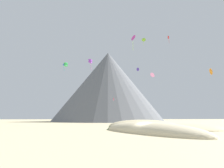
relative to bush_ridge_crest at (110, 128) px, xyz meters
The scene contains 21 objects.
ground_plane 12.28m from the bush_ridge_crest, 66.32° to the right, with size 400.00×400.00×0.00m, color beige.
dune_foreground_left 16.73m from the bush_ridge_crest, 48.11° to the left, with size 23.20×15.89×4.22m, color beige.
dune_foreground_right 17.96m from the bush_ridge_crest, ahead, with size 15.55×18.97×2.68m, color #CCBA8E.
dune_midground 11.54m from the bush_ridge_crest, 55.91° to the right, with size 27.71×8.40×4.09m, color beige.
bush_ridge_crest is the anchor object (origin of this frame).
bush_near_right 22.04m from the bush_ridge_crest, 10.70° to the right, with size 1.56×1.56×0.80m, color #477238.
bush_scatter_east 16.66m from the bush_ridge_crest, ahead, with size 1.75×1.75×1.01m, color #477238.
bush_far_right 23.12m from the bush_ridge_crest, 30.17° to the left, with size 2.42×2.42×0.64m, color #477238.
bush_near_left 13.15m from the bush_ridge_crest, 33.48° to the right, with size 2.54×2.54×1.09m, color #668C4C.
bush_far_left 13.69m from the bush_ridge_crest, 61.71° to the left, with size 1.16×1.16×0.68m, color #477238.
rock_massif 89.42m from the bush_ridge_crest, 85.88° to the left, with size 104.39×104.39×47.75m.
kite_green_mid 22.01m from the bush_ridge_crest, 147.84° to the left, with size 1.20×1.19×0.98m.
kite_rainbow_low 45.68m from the bush_ridge_crest, 82.40° to the left, with size 0.70×1.59×1.54m.
kite_magenta_high 31.17m from the bush_ridge_crest, 53.39° to the left, with size 1.71×2.19×5.27m.
kite_pink_mid 59.21m from the bush_ridge_crest, 61.56° to the left, with size 2.61×1.56×2.50m.
kite_blue_mid 48.56m from the bush_ridge_crest, 113.77° to the left, with size 1.29×0.85×3.64m.
kite_orange_mid 36.85m from the bush_ridge_crest, 14.49° to the left, with size 1.07×2.12×2.03m.
kite_lime_high 56.87m from the bush_ridge_crest, 63.00° to the left, with size 1.98×1.03×3.62m.
kite_violet_mid 38.70m from the bush_ridge_crest, 100.04° to the left, with size 1.65×1.61×4.68m.
kite_indigo_high 57.89m from the bush_ridge_crest, 68.74° to the left, with size 1.55×1.78×1.71m.
kite_red_high 54.59m from the bush_ridge_crest, 47.04° to the left, with size 0.65×0.25×3.40m.
Camera 1 is at (-9.29, -36.04, 2.99)m, focal length 31.62 mm.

